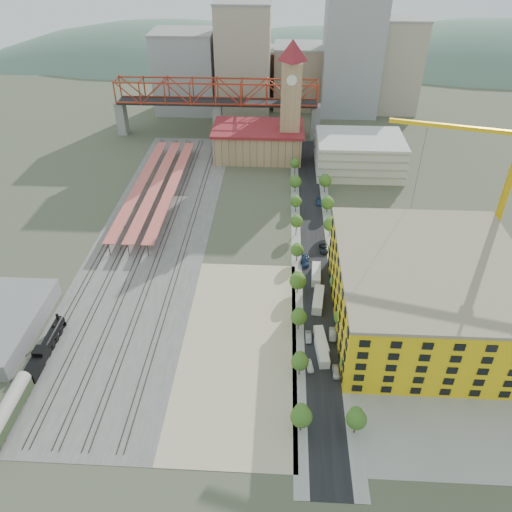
# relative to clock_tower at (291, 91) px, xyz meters

# --- Properties ---
(ground) EXTENTS (400.00, 400.00, 0.00)m
(ground) POSITION_rel_clock_tower_xyz_m (-8.00, -79.99, -28.70)
(ground) COLOR #474C38
(ground) RESTS_ON ground
(ballast_strip) EXTENTS (36.00, 165.00, 0.06)m
(ballast_strip) POSITION_rel_clock_tower_xyz_m (-44.00, -62.49, -28.67)
(ballast_strip) COLOR #605E59
(ballast_strip) RESTS_ON ground
(dirt_lot) EXTENTS (28.00, 67.00, 0.06)m
(dirt_lot) POSITION_rel_clock_tower_xyz_m (-12.00, -111.49, -28.67)
(dirt_lot) COLOR tan
(dirt_lot) RESTS_ON ground
(street_asphalt) EXTENTS (12.00, 170.00, 0.06)m
(street_asphalt) POSITION_rel_clock_tower_xyz_m (8.00, -64.99, -28.67)
(street_asphalt) COLOR black
(street_asphalt) RESTS_ON ground
(sidewalk_west) EXTENTS (3.00, 170.00, 0.04)m
(sidewalk_west) POSITION_rel_clock_tower_xyz_m (2.50, -64.99, -28.68)
(sidewalk_west) COLOR gray
(sidewalk_west) RESTS_ON ground
(sidewalk_east) EXTENTS (3.00, 170.00, 0.04)m
(sidewalk_east) POSITION_rel_clock_tower_xyz_m (13.50, -64.99, -28.68)
(sidewalk_east) COLOR gray
(sidewalk_east) RESTS_ON ground
(construction_pad) EXTENTS (50.00, 90.00, 0.06)m
(construction_pad) POSITION_rel_clock_tower_xyz_m (37.00, -99.99, -28.67)
(construction_pad) COLOR gray
(construction_pad) RESTS_ON ground
(rail_tracks) EXTENTS (26.56, 160.00, 0.18)m
(rail_tracks) POSITION_rel_clock_tower_xyz_m (-45.80, -62.49, -28.55)
(rail_tracks) COLOR #382B23
(rail_tracks) RESTS_ON ground
(platform_canopies) EXTENTS (16.00, 80.00, 4.12)m
(platform_canopies) POSITION_rel_clock_tower_xyz_m (-49.00, -34.99, -24.70)
(platform_canopies) COLOR #D86353
(platform_canopies) RESTS_ON ground
(station_hall) EXTENTS (38.00, 24.00, 13.10)m
(station_hall) POSITION_rel_clock_tower_xyz_m (-13.00, 2.01, -22.03)
(station_hall) COLOR tan
(station_hall) RESTS_ON ground
(clock_tower) EXTENTS (12.00, 12.00, 52.00)m
(clock_tower) POSITION_rel_clock_tower_xyz_m (0.00, 0.00, 0.00)
(clock_tower) COLOR tan
(clock_tower) RESTS_ON ground
(parking_garage) EXTENTS (34.00, 26.00, 14.00)m
(parking_garage) POSITION_rel_clock_tower_xyz_m (28.00, -9.99, -21.70)
(parking_garage) COLOR silver
(parking_garage) RESTS_ON ground
(truss_bridge) EXTENTS (94.00, 9.60, 25.60)m
(truss_bridge) POSITION_rel_clock_tower_xyz_m (-33.00, 25.01, -9.83)
(truss_bridge) COLOR gray
(truss_bridge) RESTS_ON ground
(construction_building) EXTENTS (44.60, 50.60, 18.80)m
(construction_building) POSITION_rel_clock_tower_xyz_m (34.00, -99.99, -19.29)
(construction_building) COLOR yellow
(construction_building) RESTS_ON ground
(street_trees) EXTENTS (15.40, 124.40, 8.00)m
(street_trees) POSITION_rel_clock_tower_xyz_m (8.00, -74.99, -28.70)
(street_trees) COLOR #325A1B
(street_trees) RESTS_ON ground
(skyline) EXTENTS (133.00, 46.00, 60.00)m
(skyline) POSITION_rel_clock_tower_xyz_m (-0.53, 62.32, -5.89)
(skyline) COLOR #9EA0A3
(skyline) RESTS_ON ground
(distant_hills) EXTENTS (647.00, 264.00, 227.00)m
(distant_hills) POSITION_rel_clock_tower_xyz_m (37.28, 180.01, -108.23)
(distant_hills) COLOR #4C6B59
(distant_hills) RESTS_ON ground
(locomotive) EXTENTS (2.73, 21.05, 5.26)m
(locomotive) POSITION_rel_clock_tower_xyz_m (-58.00, -116.11, -26.73)
(locomotive) COLOR black
(locomotive) RESTS_ON ground
(coach) EXTENTS (3.02, 17.54, 5.51)m
(coach) POSITION_rel_clock_tower_xyz_m (-58.00, -135.94, -25.77)
(coach) COLOR #28341C
(coach) RESTS_ON ground
(tower_crane) EXTENTS (44.32, 12.91, 48.43)m
(tower_crane) POSITION_rel_clock_tower_xyz_m (54.97, -74.19, 1.19)
(tower_crane) COLOR yellow
(tower_crane) RESTS_ON ground
(site_trailer_a) EXTENTS (3.35, 9.31, 2.49)m
(site_trailer_a) POSITION_rel_clock_tower_xyz_m (8.00, -113.69, -27.45)
(site_trailer_a) COLOR silver
(site_trailer_a) RESTS_ON ground
(site_trailer_b) EXTENTS (3.50, 9.18, 2.45)m
(site_trailer_b) POSITION_rel_clock_tower_xyz_m (8.00, -110.29, -27.47)
(site_trailer_b) COLOR silver
(site_trailer_b) RESTS_ON ground
(site_trailer_c) EXTENTS (3.84, 10.26, 2.74)m
(site_trailer_c) POSITION_rel_clock_tower_xyz_m (8.00, -94.74, -27.33)
(site_trailer_c) COLOR silver
(site_trailer_c) RESTS_ON ground
(site_trailer_d) EXTENTS (2.99, 9.47, 2.56)m
(site_trailer_d) POSITION_rel_clock_tower_xyz_m (8.00, -83.13, -27.42)
(site_trailer_d) COLOR silver
(site_trailer_d) RESTS_ON ground
(car_0) EXTENTS (2.23, 4.15, 1.34)m
(car_0) POSITION_rel_clock_tower_xyz_m (5.00, -117.91, -28.03)
(car_0) COLOR white
(car_0) RESTS_ON ground
(car_1) EXTENTS (1.47, 4.10, 1.35)m
(car_1) POSITION_rel_clock_tower_xyz_m (5.00, -108.32, -28.02)
(car_1) COLOR gray
(car_1) RESTS_ON ground
(car_2) EXTENTS (2.81, 5.11, 1.36)m
(car_2) POSITION_rel_clock_tower_xyz_m (5.00, -75.46, -28.02)
(car_2) COLOR black
(car_2) RESTS_ON ground
(car_3) EXTENTS (2.29, 5.29, 1.52)m
(car_3) POSITION_rel_clock_tower_xyz_m (5.00, -76.18, -27.94)
(car_3) COLOR navy
(car_3) RESTS_ON ground
(car_4) EXTENTS (1.74, 4.18, 1.42)m
(car_4) POSITION_rel_clock_tower_xyz_m (11.00, -119.46, -27.99)
(car_4) COLOR silver
(car_4) RESTS_ON ground
(car_5) EXTENTS (1.83, 4.70, 1.52)m
(car_5) POSITION_rel_clock_tower_xyz_m (11.00, -107.20, -27.93)
(car_5) COLOR #ADACB2
(car_5) RESTS_ON ground
(car_6) EXTENTS (2.72, 5.42, 1.47)m
(car_6) POSITION_rel_clock_tower_xyz_m (11.00, -69.10, -27.96)
(car_6) COLOR black
(car_6) RESTS_ON ground
(car_7) EXTENTS (2.18, 4.85, 1.38)m
(car_7) POSITION_rel_clock_tower_xyz_m (11.00, -38.82, -28.01)
(car_7) COLOR navy
(car_7) RESTS_ON ground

